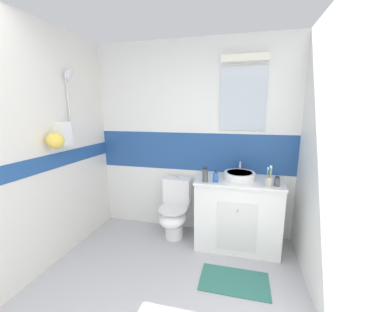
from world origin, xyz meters
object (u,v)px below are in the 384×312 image
toothbrush_cup (269,181)px  soap_dispenser (216,177)px  mouthwash_bottle (205,175)px  lotion_bottle_short (277,182)px  toilet (175,210)px  sink_basin (239,175)px

toothbrush_cup → soap_dispenser: toothbrush_cup is taller
mouthwash_bottle → lotion_bottle_short: (0.77, 0.03, -0.03)m
toilet → toothbrush_cup: toothbrush_cup is taller
toothbrush_cup → mouthwash_bottle: size_ratio=1.35×
toothbrush_cup → lotion_bottle_short: 0.09m
sink_basin → lotion_bottle_short: 0.43m
toilet → toothbrush_cup: bearing=-9.6°
toothbrush_cup → mouthwash_bottle: 0.68m
soap_dispenser → mouthwash_bottle: size_ratio=0.89×
sink_basin → toothbrush_cup: (0.31, -0.18, 0.01)m
toothbrush_cup → mouthwash_bottle: toothbrush_cup is taller
sink_basin → lotion_bottle_short: (0.39, -0.17, 0.00)m
lotion_bottle_short → toothbrush_cup: bearing=-170.5°
sink_basin → soap_dispenser: 0.31m
sink_basin → soap_dispenser: size_ratio=2.72×
toilet → mouthwash_bottle: mouthwash_bottle is taller
toilet → lotion_bottle_short: 1.33m
toilet → lotion_bottle_short: bearing=-8.2°
toilet → soap_dispenser: bearing=-18.4°
toothbrush_cup → mouthwash_bottle: bearing=-179.1°
sink_basin → soap_dispenser: sink_basin is taller
sink_basin → toilet: sink_basin is taller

